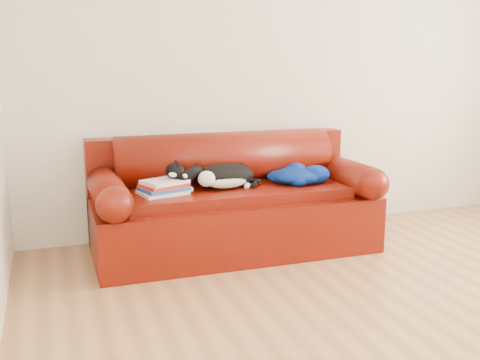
% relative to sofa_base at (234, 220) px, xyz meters
% --- Properties ---
extents(ground, '(4.50, 4.50, 0.00)m').
position_rel_sofa_base_xyz_m(ground, '(0.65, -1.49, -0.24)').
color(ground, brown).
rests_on(ground, ground).
extents(room_shell, '(4.52, 4.02, 2.61)m').
position_rel_sofa_base_xyz_m(room_shell, '(0.77, -1.48, 1.43)').
color(room_shell, beige).
rests_on(room_shell, ground).
extents(sofa_base, '(2.10, 0.90, 0.50)m').
position_rel_sofa_base_xyz_m(sofa_base, '(0.00, 0.00, 0.00)').
color(sofa_base, '#400B02').
rests_on(sofa_base, ground).
extents(sofa_back, '(2.10, 1.01, 0.88)m').
position_rel_sofa_base_xyz_m(sofa_back, '(-0.00, 0.24, 0.30)').
color(sofa_back, '#400B02').
rests_on(sofa_back, ground).
extents(book_stack, '(0.36, 0.32, 0.10)m').
position_rel_sofa_base_xyz_m(book_stack, '(-0.55, -0.07, 0.31)').
color(book_stack, beige).
rests_on(book_stack, sofa_base).
extents(cat, '(0.66, 0.37, 0.23)m').
position_rel_sofa_base_xyz_m(cat, '(-0.09, -0.05, 0.35)').
color(cat, black).
rests_on(cat, sofa_base).
extents(blanket, '(0.47, 0.38, 0.14)m').
position_rel_sofa_base_xyz_m(blanket, '(0.51, -0.04, 0.32)').
color(blanket, '#021344').
rests_on(blanket, sofa_base).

